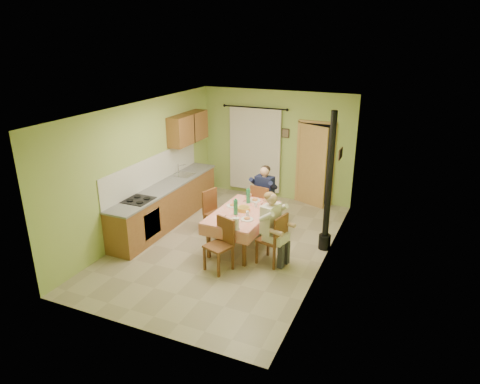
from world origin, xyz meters
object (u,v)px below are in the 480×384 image
at_px(chair_near, 219,255).
at_px(man_far, 264,190).
at_px(dining_table, 242,229).
at_px(chair_far, 263,214).
at_px(stove_flue, 328,202).
at_px(man_right, 272,220).
at_px(chair_right, 272,249).
at_px(chair_left, 216,222).

distance_m(chair_near, man_far, 2.17).
distance_m(dining_table, chair_far, 1.05).
height_order(chair_far, stove_flue, stove_flue).
bearing_deg(man_far, man_right, -56.56).
xyz_separation_m(chair_near, man_right, (0.79, 0.62, 0.59)).
relative_size(chair_right, stove_flue, 0.36).
bearing_deg(chair_left, chair_near, 45.03).
relative_size(dining_table, chair_left, 1.77).
height_order(chair_right, man_far, man_far).
relative_size(dining_table, chair_right, 1.74).
relative_size(man_far, man_right, 1.00).
relative_size(chair_near, stove_flue, 0.35).
xyz_separation_m(dining_table, man_right, (0.77, -0.41, 0.50)).
height_order(chair_left, man_far, man_far).
bearing_deg(man_far, chair_left, -127.22).
height_order(chair_far, chair_left, chair_far).
xyz_separation_m(chair_near, stove_flue, (1.59, 1.58, 0.73)).
bearing_deg(chair_right, man_right, 90.00).
distance_m(chair_left, man_right, 1.75).
distance_m(chair_right, man_right, 0.59).
height_order(chair_near, man_far, man_far).
bearing_deg(man_right, chair_left, 79.17).
bearing_deg(stove_flue, man_far, 161.53).
xyz_separation_m(chair_left, man_far, (0.79, 0.79, 0.59)).
distance_m(dining_table, stove_flue, 1.79).
bearing_deg(chair_right, chair_left, 79.27).
xyz_separation_m(dining_table, chair_left, (-0.73, 0.27, -0.09)).
bearing_deg(stove_flue, chair_left, -172.92).
xyz_separation_m(man_right, stove_flue, (0.81, 0.96, 0.15)).
xyz_separation_m(chair_far, man_right, (0.71, -1.46, 0.59)).
bearing_deg(dining_table, stove_flue, 21.20).
relative_size(dining_table, man_right, 1.26).
distance_m(chair_near, stove_flue, 2.36).
relative_size(dining_table, chair_far, 1.74).
bearing_deg(chair_left, dining_table, 86.09).
relative_size(chair_near, man_far, 0.71).
height_order(chair_far, man_right, man_right).
bearing_deg(chair_far, man_right, -56.26).
height_order(chair_right, man_right, man_right).
xyz_separation_m(chair_right, man_far, (-0.72, 1.47, 0.59)).
distance_m(dining_table, man_right, 1.01).
height_order(dining_table, chair_near, chair_near).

